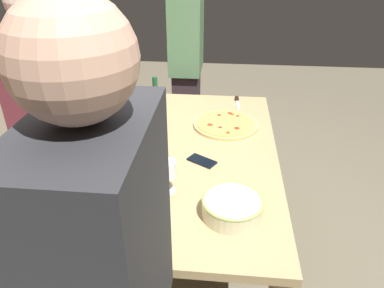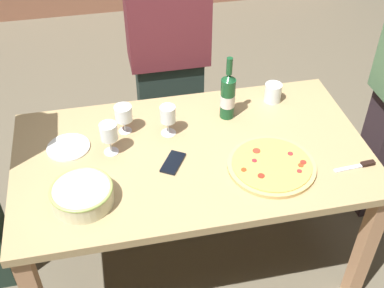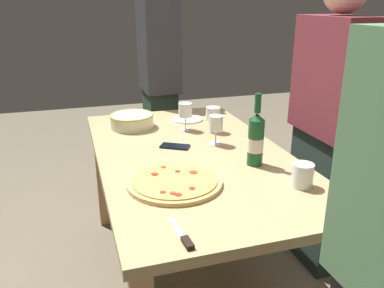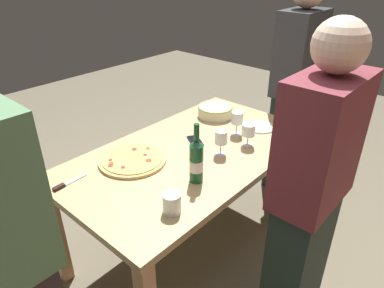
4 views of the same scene
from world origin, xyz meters
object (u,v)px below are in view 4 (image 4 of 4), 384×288
serving_bowl (215,111)px  person_guest_right (294,90)px  wine_glass_far_left (237,119)px  person_host (310,195)px  pizza (133,159)px  wine_glass_by_bottle (248,131)px  cup_amber (172,203)px  wine_glass_near_pizza (221,139)px  side_plate (260,127)px  cell_phone (195,141)px  pizza_knife (66,184)px  wine_bottle (196,161)px  dining_table (192,164)px

serving_bowl → person_guest_right: size_ratio=0.15×
wine_glass_far_left → person_host: (0.38, 0.68, -0.05)m
pizza → wine_glass_by_bottle: bearing=147.3°
cup_amber → person_host: bearing=136.0°
wine_glass_near_pizza → side_plate: wine_glass_near_pizza is taller
pizza → cup_amber: 0.51m
wine_glass_by_bottle → side_plate: size_ratio=0.73×
wine_glass_far_left → cell_phone: wine_glass_far_left is taller
pizza → pizza_knife: (0.38, -0.07, -0.01)m
pizza_knife → cup_amber: bearing=111.1°
wine_glass_far_left → side_plate: (-0.19, 0.07, -0.10)m
serving_bowl → wine_bottle: (0.72, 0.44, 0.08)m
wine_glass_far_left → cup_amber: size_ratio=1.62×
wine_glass_by_bottle → person_guest_right: size_ratio=0.08×
serving_bowl → side_plate: size_ratio=1.30×
serving_bowl → side_plate: 0.36m
wine_bottle → cup_amber: size_ratio=3.37×
pizza → person_guest_right: bearing=169.5°
cell_phone → wine_glass_near_pizza: bearing=-62.9°
wine_glass_by_bottle → wine_glass_far_left: 0.16m
wine_glass_near_pizza → person_guest_right: person_guest_right is taller
side_plate → wine_glass_by_bottle: bearing=15.1°
pizza → cell_phone: pizza is taller
wine_glass_near_pizza → person_guest_right: 1.02m
dining_table → person_host: person_host is taller
wine_bottle → person_guest_right: 1.33m
pizza → cell_phone: (-0.42, 0.11, -0.01)m
serving_bowl → pizza_knife: (1.19, -0.03, -0.04)m
wine_glass_far_left → side_plate: wine_glass_far_left is taller
dining_table → pizza: size_ratio=4.14×
side_plate → pizza_knife: (1.25, -0.38, 0.00)m
side_plate → person_guest_right: (-0.55, -0.05, 0.11)m
dining_table → cell_phone: (-0.10, -0.06, 0.10)m
dining_table → side_plate: 0.57m
dining_table → pizza_knife: size_ratio=8.31×
wine_glass_far_left → person_host: bearing=60.9°
wine_bottle → person_guest_right: bearing=-174.1°
side_plate → person_host: 0.84m
side_plate → wine_glass_near_pizza: bearing=1.8°
wine_glass_far_left → cell_phone: (0.26, -0.13, -0.10)m
wine_bottle → wine_glass_far_left: wine_bottle is taller
cell_phone → wine_glass_far_left: bearing=4.5°
pizza → wine_glass_far_left: size_ratio=2.46×
cup_amber → person_guest_right: size_ratio=0.06×
serving_bowl → wine_bottle: wine_bottle is taller
serving_bowl → side_plate: bearing=98.7°
cell_phone → person_guest_right: bearing=23.0°
dining_table → wine_bottle: 0.38m
pizza_knife → person_host: size_ratio=0.12×
person_host → person_guest_right: 1.31m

